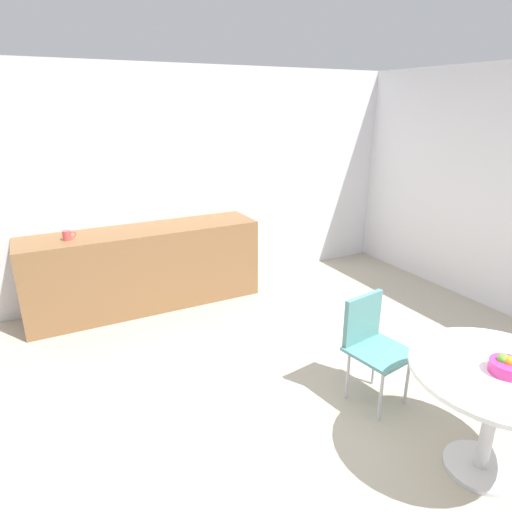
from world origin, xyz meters
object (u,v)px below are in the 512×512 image
Objects in this scene: chair_teal at (371,337)px; fruit_bowl at (508,366)px; mug_white at (67,235)px; round_table at (496,391)px.

fruit_bowl is at bearing -81.41° from chair_teal.
mug_white is (-2.00, 3.33, 0.17)m from fruit_bowl.
chair_teal is 1.00m from fruit_bowl.
chair_teal is (-0.14, 0.92, -0.06)m from round_table.
chair_teal is 4.14× the size of fruit_bowl.
fruit_bowl reaches higher than chair_teal.
chair_teal is 6.43× the size of mug_white.
round_table is at bearing 92.07° from fruit_bowl.
chair_teal is 3.05m from mug_white.
round_table is 7.91× the size of mug_white.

